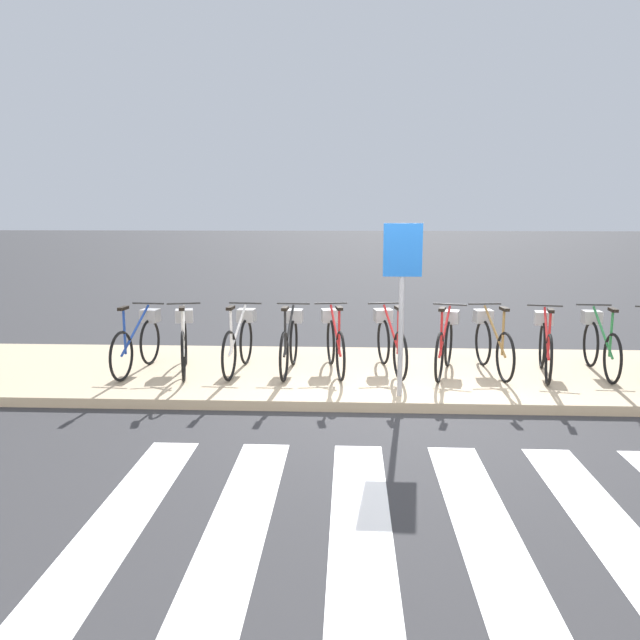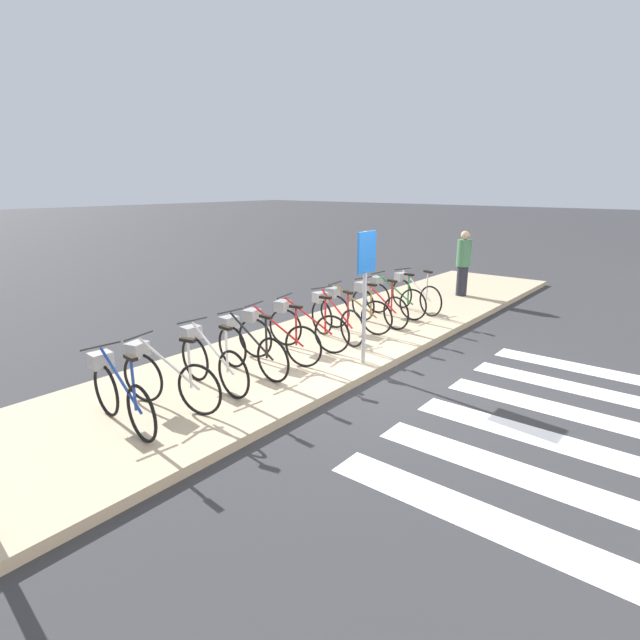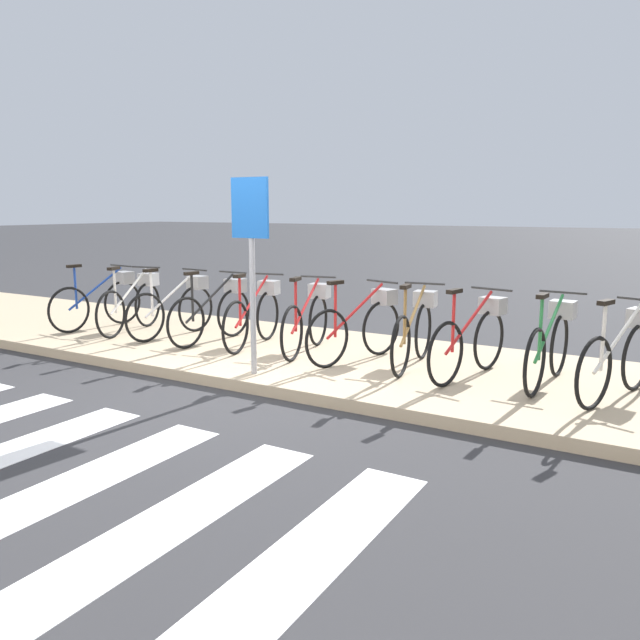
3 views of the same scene
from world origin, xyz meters
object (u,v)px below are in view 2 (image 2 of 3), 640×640
Objects in this scene: parked_bicycle_0 at (118,391)px; parked_bicycle_4 at (273,335)px; parked_bicycle_1 at (164,375)px; parked_bicycle_8 at (375,303)px; parked_bicycle_6 at (333,316)px; pedestrian at (463,262)px; parked_bicycle_10 at (413,292)px; sign_post at (366,275)px; parked_bicycle_2 at (209,357)px; parked_bicycle_9 at (391,296)px; parked_bicycle_3 at (247,345)px; parked_bicycle_5 at (303,324)px; parked_bicycle_7 at (351,309)px.

parked_bicycle_0 and parked_bicycle_4 have the same top height.
parked_bicycle_8 is (4.82, 0.04, 0.00)m from parked_bicycle_1.
pedestrian reaches higher than parked_bicycle_6.
parked_bicycle_10 is 3.66m from sign_post.
parked_bicycle_8 is at bearing 0.70° from parked_bicycle_0.
parked_bicycle_2 is 4.82m from parked_bicycle_9.
parked_bicycle_3 is at bearing 177.91° from pedestrian.
parked_bicycle_9 is (6.17, 0.16, 0.00)m from parked_bicycle_0.
parked_bicycle_5 is at bearing 175.11° from parked_bicycle_6.
parked_bicycle_2 is 7.63m from pedestrian.
parked_bicycle_9 is at bearing 0.48° from parked_bicycle_4.
pedestrian is (8.97, -0.17, 0.40)m from parked_bicycle_0.
parked_bicycle_4 is 1.00× the size of parked_bicycle_5.
parked_bicycle_9 is 0.97× the size of pedestrian.
parked_bicycle_10 is 0.93× the size of pedestrian.
parked_bicycle_0 is 6.18m from parked_bicycle_9.
parked_bicycle_6 is at bearing -0.84° from parked_bicycle_4.
pedestrian is 5.62m from sign_post.
parked_bicycle_0 and parked_bicycle_5 have the same top height.
pedestrian is (2.15, -0.18, 0.40)m from parked_bicycle_10.
parked_bicycle_7 is at bearing 1.48° from parked_bicycle_2.
parked_bicycle_0 is at bearing -177.05° from parked_bicycle_5.
parked_bicycle_2 is 0.76× the size of sign_post.
parked_bicycle_3 is at bearing -175.90° from parked_bicycle_5.
parked_bicycle_4 is 6.35m from pedestrian.
pedestrian is 0.79× the size of sign_post.
parked_bicycle_1 is 0.95× the size of pedestrian.
sign_post is at bearing -87.70° from parked_bicycle_5.
parked_bicycle_6 is 1.01× the size of parked_bicycle_10.
parked_bicycle_8 is 0.75m from parked_bicycle_9.
parked_bicycle_1 is 0.98× the size of parked_bicycle_2.
parked_bicycle_4 is 0.99× the size of parked_bicycle_9.
parked_bicycle_1 is 4.15m from parked_bicycle_7.
parked_bicycle_4 is 0.96× the size of pedestrian.
pedestrian is at bearing -1.36° from parked_bicycle_1.
parked_bicycle_0 and parked_bicycle_10 have the same top height.
pedestrian reaches higher than parked_bicycle_4.
parked_bicycle_10 is at bearing -4.72° from parked_bicycle_7.
parked_bicycle_4 is 1.02× the size of parked_bicycle_6.
parked_bicycle_10 is at bearing -2.82° from parked_bicycle_5.
parked_bicycle_5 is 2.78m from parked_bicycle_9.
pedestrian is (3.54, -0.24, 0.40)m from parked_bicycle_8.
pedestrian is (4.21, -0.35, 0.40)m from parked_bicycle_7.
parked_bicycle_4 and parked_bicycle_6 have the same top height.
parked_bicycle_2 is at bearing 179.14° from parked_bicycle_10.
sign_post is at bearing -137.91° from parked_bicycle_7.
pedestrian is (6.93, -0.25, 0.40)m from parked_bicycle_3.
parked_bicycle_10 is (0.64, -0.16, 0.00)m from parked_bicycle_9.
parked_bicycle_2 and parked_bicycle_4 have the same top height.
sign_post reaches higher than parked_bicycle_3.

